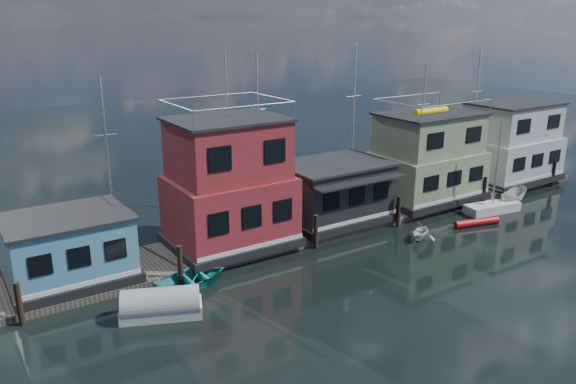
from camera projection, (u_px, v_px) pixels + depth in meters
ground at (476, 289)px, 29.99m from camera, size 160.00×160.00×0.00m
dock at (338, 220)px, 39.55m from camera, size 48.00×5.00×0.40m
houseboat_blue at (70, 248)px, 29.61m from camera, size 6.40×4.90×3.66m
houseboat_red at (229, 186)px, 33.98m from camera, size 7.40×5.90×11.86m
houseboat_dark at (334, 191)px, 38.61m from camera, size 7.40×6.10×4.06m
houseboat_green at (427, 158)px, 42.96m from camera, size 8.40×5.90×7.03m
houseboat_white at (510, 143)px, 48.15m from camera, size 8.40×5.90×6.66m
pilings at (361, 221)px, 36.86m from camera, size 42.28×0.28×2.20m
background_masts at (341, 125)px, 45.23m from camera, size 36.40×0.16×12.00m
dinghy_white at (421, 231)px, 36.51m from camera, size 2.75×2.60×1.14m
dinghy_teal at (192, 278)px, 30.24m from camera, size 4.19×3.09×0.84m
motorboat at (513, 197)px, 43.23m from camera, size 3.46×1.90×1.27m
tarp_runabout at (161, 305)px, 27.06m from camera, size 4.15×2.88×1.57m
day_sailer at (492, 207)px, 41.67m from camera, size 4.48×2.09×6.80m
red_kayak at (477, 222)px, 38.99m from camera, size 3.46×1.34×0.50m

